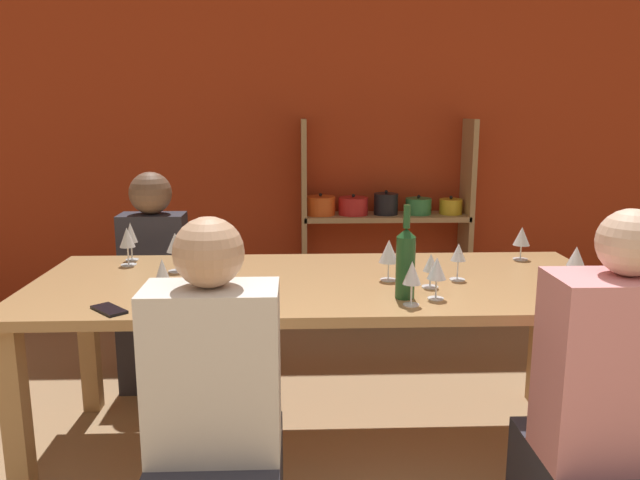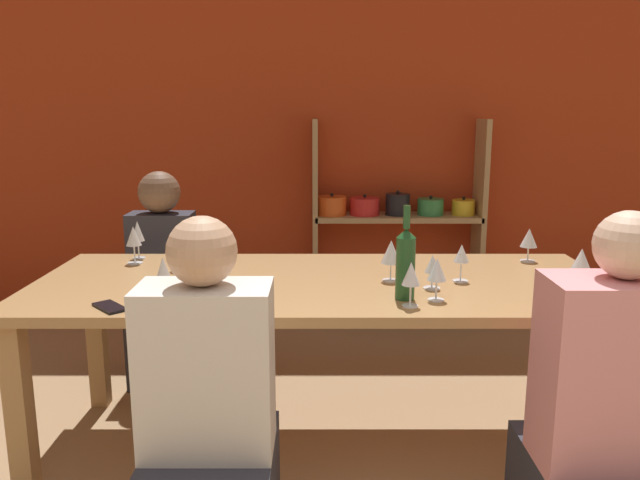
{
  "view_description": "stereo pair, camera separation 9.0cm",
  "coord_description": "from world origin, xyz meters",
  "px_view_note": "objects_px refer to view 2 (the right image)",
  "views": [
    {
      "loc": [
        -0.26,
        -0.71,
        1.46
      ],
      "look_at": [
        -0.16,
        1.91,
        0.91
      ],
      "focal_mm": 35.0,
      "sensor_mm": 36.0,
      "label": 1
    },
    {
      "loc": [
        -0.17,
        -0.71,
        1.46
      ],
      "look_at": [
        -0.16,
        1.91,
        0.91
      ],
      "focal_mm": 35.0,
      "sensor_mm": 36.0,
      "label": 2
    }
  ],
  "objects_px": {
    "person_far_a": "(162,301)",
    "wine_glass_red_c": "(408,275)",
    "dining_table": "(320,299)",
    "wine_glass_white_a": "(430,265)",
    "person_near_a": "(207,452)",
    "wine_glass_red_d": "(458,255)",
    "cell_phone": "(107,307)",
    "shelf_unit": "(393,247)",
    "wine_glass_red_b": "(434,271)",
    "wine_glass_red_e": "(135,233)",
    "wine_glass_white_b": "(130,238)",
    "wine_glass_white_c": "(526,239)",
    "wine_glass_empty_c": "(160,271)",
    "person_near_b": "(604,459)",
    "wine_bottle_green": "(403,262)",
    "wine_glass_red_a": "(177,243)",
    "wine_glass_empty_b": "(578,260)",
    "wine_glass_empty_a": "(388,252)"
  },
  "relations": [
    {
      "from": "person_far_a",
      "to": "wine_glass_red_c",
      "type": "bearing_deg",
      "value": 136.77
    },
    {
      "from": "dining_table",
      "to": "wine_glass_red_c",
      "type": "xyz_separation_m",
      "value": [
        0.31,
        -0.36,
        0.2
      ]
    },
    {
      "from": "wine_glass_white_a",
      "to": "person_near_a",
      "type": "bearing_deg",
      "value": -140.9
    },
    {
      "from": "wine_glass_white_a",
      "to": "wine_glass_red_d",
      "type": "distance_m",
      "value": 0.17
    },
    {
      "from": "wine_glass_red_d",
      "to": "cell_phone",
      "type": "distance_m",
      "value": 1.39
    },
    {
      "from": "shelf_unit",
      "to": "dining_table",
      "type": "distance_m",
      "value": 1.91
    },
    {
      "from": "wine_glass_red_b",
      "to": "wine_glass_red_e",
      "type": "bearing_deg",
      "value": 152.71
    },
    {
      "from": "wine_glass_white_a",
      "to": "wine_glass_red_d",
      "type": "height_order",
      "value": "wine_glass_red_d"
    },
    {
      "from": "wine_glass_white_b",
      "to": "wine_glass_white_c",
      "type": "relative_size",
      "value": 1.11
    },
    {
      "from": "wine_glass_empty_c",
      "to": "person_near_b",
      "type": "xyz_separation_m",
      "value": [
        1.45,
        -0.55,
        -0.44
      ]
    },
    {
      "from": "wine_bottle_green",
      "to": "wine_glass_red_a",
      "type": "distance_m",
      "value": 1.03
    },
    {
      "from": "cell_phone",
      "to": "person_near_a",
      "type": "distance_m",
      "value": 0.66
    },
    {
      "from": "wine_glass_red_c",
      "to": "cell_phone",
      "type": "distance_m",
      "value": 1.09
    },
    {
      "from": "wine_glass_red_e",
      "to": "person_far_a",
      "type": "distance_m",
      "value": 0.58
    },
    {
      "from": "wine_bottle_green",
      "to": "wine_glass_white_c",
      "type": "bearing_deg",
      "value": 42.08
    },
    {
      "from": "wine_glass_red_e",
      "to": "person_far_a",
      "type": "bearing_deg",
      "value": 86.94
    },
    {
      "from": "dining_table",
      "to": "wine_glass_red_d",
      "type": "height_order",
      "value": "wine_glass_red_d"
    },
    {
      "from": "wine_glass_red_b",
      "to": "cell_phone",
      "type": "relative_size",
      "value": 1.02
    },
    {
      "from": "person_far_a",
      "to": "wine_glass_red_a",
      "type": "bearing_deg",
      "value": 111.59
    },
    {
      "from": "wine_glass_red_b",
      "to": "wine_glass_red_c",
      "type": "distance_m",
      "value": 0.13
    },
    {
      "from": "wine_glass_white_a",
      "to": "person_near_b",
      "type": "xyz_separation_m",
      "value": [
        0.42,
        -0.69,
        -0.43
      ]
    },
    {
      "from": "wine_glass_empty_c",
      "to": "person_near_a",
      "type": "relative_size",
      "value": 0.14
    },
    {
      "from": "wine_glass_white_c",
      "to": "wine_glass_red_b",
      "type": "bearing_deg",
      "value": -131.55
    },
    {
      "from": "wine_glass_red_a",
      "to": "cell_phone",
      "type": "relative_size",
      "value": 1.1
    },
    {
      "from": "wine_glass_empty_b",
      "to": "wine_glass_red_e",
      "type": "height_order",
      "value": "wine_glass_red_e"
    },
    {
      "from": "shelf_unit",
      "to": "wine_glass_red_b",
      "type": "relative_size",
      "value": 8.69
    },
    {
      "from": "cell_phone",
      "to": "person_far_a",
      "type": "xyz_separation_m",
      "value": [
        -0.09,
        1.13,
        -0.33
      ]
    },
    {
      "from": "wine_glass_empty_a",
      "to": "person_near_b",
      "type": "bearing_deg",
      "value": -54.35
    },
    {
      "from": "wine_bottle_green",
      "to": "person_near_b",
      "type": "distance_m",
      "value": 0.91
    },
    {
      "from": "person_near_a",
      "to": "person_far_a",
      "type": "distance_m",
      "value": 1.59
    },
    {
      "from": "cell_phone",
      "to": "person_far_a",
      "type": "distance_m",
      "value": 1.18
    },
    {
      "from": "dining_table",
      "to": "wine_glass_white_b",
      "type": "distance_m",
      "value": 0.94
    },
    {
      "from": "wine_glass_red_b",
      "to": "wine_glass_empty_c",
      "type": "relative_size",
      "value": 1.0
    },
    {
      "from": "dining_table",
      "to": "wine_bottle_green",
      "type": "xyz_separation_m",
      "value": [
        0.31,
        -0.27,
        0.22
      ]
    },
    {
      "from": "person_far_a",
      "to": "wine_glass_red_e",
      "type": "bearing_deg",
      "value": 86.94
    },
    {
      "from": "person_near_a",
      "to": "wine_glass_red_a",
      "type": "bearing_deg",
      "value": 106.56
    },
    {
      "from": "cell_phone",
      "to": "wine_glass_red_d",
      "type": "bearing_deg",
      "value": 15.09
    },
    {
      "from": "wine_glass_red_b",
      "to": "wine_glass_white_b",
      "type": "xyz_separation_m",
      "value": [
        -1.29,
        0.57,
        0.01
      ]
    },
    {
      "from": "wine_bottle_green",
      "to": "wine_glass_red_a",
      "type": "relative_size",
      "value": 2.05
    },
    {
      "from": "wine_glass_red_b",
      "to": "wine_glass_white_c",
      "type": "relative_size",
      "value": 1.02
    },
    {
      "from": "shelf_unit",
      "to": "person_near_b",
      "type": "bearing_deg",
      "value": -82.99
    },
    {
      "from": "wine_glass_empty_a",
      "to": "wine_glass_white_b",
      "type": "height_order",
      "value": "wine_glass_white_b"
    },
    {
      "from": "wine_glass_empty_a",
      "to": "wine_glass_red_c",
      "type": "relative_size",
      "value": 1.04
    },
    {
      "from": "dining_table",
      "to": "person_far_a",
      "type": "height_order",
      "value": "person_far_a"
    },
    {
      "from": "person_near_b",
      "to": "person_far_a",
      "type": "bearing_deg",
      "value": 137.71
    },
    {
      "from": "wine_glass_empty_b",
      "to": "wine_glass_white_c",
      "type": "height_order",
      "value": "wine_glass_empty_b"
    },
    {
      "from": "wine_glass_red_e",
      "to": "cell_phone",
      "type": "xyz_separation_m",
      "value": [
        0.11,
        -0.77,
        -0.12
      ]
    },
    {
      "from": "wine_glass_white_a",
      "to": "person_near_a",
      "type": "relative_size",
      "value": 0.12
    },
    {
      "from": "wine_glass_red_c",
      "to": "wine_glass_empty_c",
      "type": "height_order",
      "value": "wine_glass_red_c"
    },
    {
      "from": "wine_glass_white_b",
      "to": "wine_glass_red_e",
      "type": "relative_size",
      "value": 0.96
    }
  ]
}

